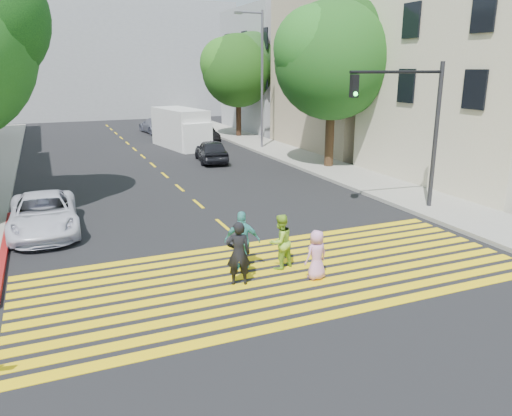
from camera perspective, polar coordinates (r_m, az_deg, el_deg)
ground at (r=12.40m, az=5.47°, el=-9.76°), size 120.00×120.00×0.00m
sidewalk_right at (r=28.92m, az=6.32°, el=5.26°), size 3.00×60.00×0.15m
curb_red at (r=16.73m, az=-26.81°, el=-4.28°), size 0.20×8.00×0.16m
crosswalk at (r=13.43m, az=2.89°, el=-7.60°), size 13.40×5.30×0.01m
lane_line at (r=33.18m, az=-13.28°, el=6.18°), size 0.12×34.40×0.01m
building_right_cream at (r=27.08m, az=26.81°, el=13.49°), size 10.00×10.00×10.00m
building_right_tan at (r=35.30m, az=12.88°, el=14.92°), size 10.00×10.00×10.00m
building_right_grey at (r=44.73m, az=4.43°, el=15.38°), size 10.00×10.00×10.00m
backdrop_block at (r=58.06m, az=-18.24°, el=15.76°), size 30.00×8.00×12.00m
tree_right_near at (r=27.11m, az=8.92°, el=16.97°), size 7.34×6.92×8.80m
tree_right_far at (r=39.07m, az=-1.94°, el=15.84°), size 7.20×6.95×7.90m
pedestrian_man at (r=12.56m, az=-2.02°, el=-5.21°), size 0.70×0.56×1.67m
pedestrian_woman at (r=13.59m, az=2.79°, el=-3.87°), size 0.89×0.78×1.53m
pedestrian_child at (r=13.03m, az=6.93°, el=-5.34°), size 0.71×0.53×1.32m
pedestrian_extra at (r=13.48m, az=-1.57°, el=-3.77°), size 1.04×0.79×1.64m
white_sedan at (r=17.96m, az=-23.12°, el=-0.64°), size 2.18×4.63×1.28m
dark_car_near at (r=29.13m, az=-5.13°, el=6.54°), size 2.09×4.04×1.31m
silver_car at (r=42.82m, az=-11.44°, el=9.25°), size 2.23×4.57×1.28m
dark_car_parked at (r=37.06m, az=-5.99°, el=8.42°), size 1.52×3.72×1.20m
white_van at (r=34.58m, az=-8.45°, el=8.87°), size 2.90×5.78×2.61m
traffic_signal at (r=19.29m, az=17.59°, el=9.89°), size 3.77×0.55×5.54m
street_lamp at (r=33.30m, az=0.41°, el=15.32°), size 1.98×0.27×8.76m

